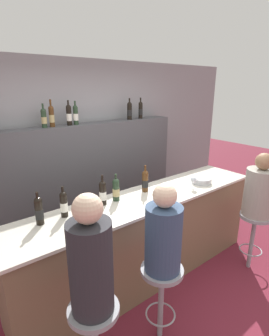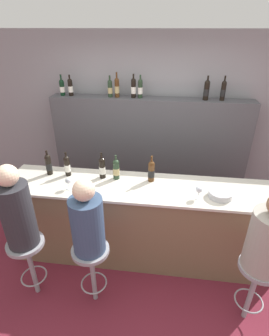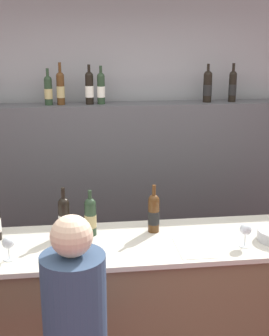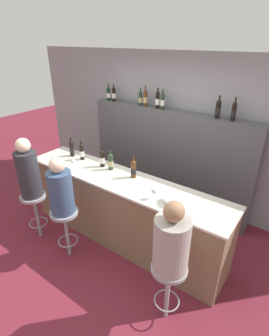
# 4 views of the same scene
# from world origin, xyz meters

# --- Properties ---
(ground_plane) EXTENTS (16.00, 16.00, 0.00)m
(ground_plane) POSITION_xyz_m (0.00, 0.00, 0.00)
(ground_plane) COLOR maroon
(wall_back) EXTENTS (6.40, 0.05, 2.60)m
(wall_back) POSITION_xyz_m (0.00, 1.82, 1.30)
(wall_back) COLOR gray
(wall_back) RESTS_ON ground_plane
(bar_counter) EXTENTS (3.14, 0.65, 1.04)m
(bar_counter) POSITION_xyz_m (0.00, 0.31, 0.52)
(bar_counter) COLOR brown
(bar_counter) RESTS_ON ground_plane
(back_bar_cabinet) EXTENTS (2.94, 0.28, 1.72)m
(back_bar_cabinet) POSITION_xyz_m (0.00, 1.60, 0.86)
(back_bar_cabinet) COLOR #4C4C51
(back_bar_cabinet) RESTS_ON ground_plane
(wine_bottle_counter_0) EXTENTS (0.07, 0.07, 0.31)m
(wine_bottle_counter_0) POSITION_xyz_m (-1.12, 0.44, 1.18)
(wine_bottle_counter_0) COLOR black
(wine_bottle_counter_0) RESTS_ON bar_counter
(wine_bottle_counter_1) EXTENTS (0.07, 0.07, 0.30)m
(wine_bottle_counter_1) POSITION_xyz_m (-0.89, 0.44, 1.17)
(wine_bottle_counter_1) COLOR black
(wine_bottle_counter_1) RESTS_ON bar_counter
(wine_bottle_counter_2) EXTENTS (0.07, 0.07, 0.32)m
(wine_bottle_counter_2) POSITION_xyz_m (-0.47, 0.44, 1.18)
(wine_bottle_counter_2) COLOR black
(wine_bottle_counter_2) RESTS_ON bar_counter
(wine_bottle_counter_3) EXTENTS (0.08, 0.08, 0.30)m
(wine_bottle_counter_3) POSITION_xyz_m (-0.30, 0.44, 1.17)
(wine_bottle_counter_3) COLOR #233823
(wine_bottle_counter_3) RESTS_ON bar_counter
(wine_bottle_counter_4) EXTENTS (0.08, 0.08, 0.32)m
(wine_bottle_counter_4) POSITION_xyz_m (0.11, 0.44, 1.17)
(wine_bottle_counter_4) COLOR #4C2D14
(wine_bottle_counter_4) RESTS_ON bar_counter
(wine_bottle_backbar_0) EXTENTS (0.07, 0.07, 0.30)m
(wine_bottle_backbar_0) POSITION_xyz_m (-1.31, 1.60, 1.84)
(wine_bottle_backbar_0) COLOR black
(wine_bottle_backbar_0) RESTS_ON back_bar_cabinet
(wine_bottle_backbar_1) EXTENTS (0.07, 0.07, 0.30)m
(wine_bottle_backbar_1) POSITION_xyz_m (-1.18, 1.60, 1.84)
(wine_bottle_backbar_1) COLOR black
(wine_bottle_backbar_1) RESTS_ON back_bar_cabinet
(wine_bottle_backbar_2) EXTENTS (0.07, 0.07, 0.30)m
(wine_bottle_backbar_2) POSITION_xyz_m (-0.59, 1.60, 1.84)
(wine_bottle_backbar_2) COLOR #233823
(wine_bottle_backbar_2) RESTS_ON back_bar_cabinet
(wine_bottle_backbar_3) EXTENTS (0.07, 0.07, 0.35)m
(wine_bottle_backbar_3) POSITION_xyz_m (-0.49, 1.60, 1.86)
(wine_bottle_backbar_3) COLOR #4C2D14
(wine_bottle_backbar_3) RESTS_ON back_bar_cabinet
(wine_bottle_backbar_4) EXTENTS (0.07, 0.07, 0.33)m
(wine_bottle_backbar_4) POSITION_xyz_m (-0.25, 1.60, 1.86)
(wine_bottle_backbar_4) COLOR black
(wine_bottle_backbar_4) RESTS_ON back_bar_cabinet
(wine_bottle_backbar_5) EXTENTS (0.07, 0.07, 0.32)m
(wine_bottle_backbar_5) POSITION_xyz_m (-0.15, 1.60, 1.85)
(wine_bottle_backbar_5) COLOR #233823
(wine_bottle_backbar_5) RESTS_ON back_bar_cabinet
(wine_bottle_backbar_6) EXTENTS (0.08, 0.08, 0.33)m
(wine_bottle_backbar_6) POSITION_xyz_m (0.76, 1.60, 1.86)
(wine_bottle_backbar_6) COLOR black
(wine_bottle_backbar_6) RESTS_ON back_bar_cabinet
(wine_bottle_backbar_7) EXTENTS (0.07, 0.07, 0.33)m
(wine_bottle_backbar_7) POSITION_xyz_m (0.98, 1.60, 1.85)
(wine_bottle_backbar_7) COLOR black
(wine_bottle_backbar_7) RESTS_ON back_bar_cabinet
(wine_glass_0) EXTENTS (0.07, 0.07, 0.14)m
(wine_glass_0) POSITION_xyz_m (-0.78, 0.16, 1.14)
(wine_glass_0) COLOR silver
(wine_glass_0) RESTS_ON bar_counter
(wine_glass_1) EXTENTS (0.07, 0.07, 0.14)m
(wine_glass_1) POSITION_xyz_m (0.62, 0.16, 1.15)
(wine_glass_1) COLOR silver
(wine_glass_1) RESTS_ON bar_counter
(metal_bowl) EXTENTS (0.25, 0.25, 0.07)m
(metal_bowl) POSITION_xyz_m (0.85, 0.21, 1.08)
(metal_bowl) COLOR #B7B7BC
(metal_bowl) RESTS_ON bar_counter
(tasting_menu) EXTENTS (0.21, 0.30, 0.00)m
(tasting_menu) POSITION_xyz_m (0.31, 0.17, 1.05)
(tasting_menu) COLOR white
(tasting_menu) RESTS_ON bar_counter
(bar_stool_left) EXTENTS (0.37, 0.37, 0.74)m
(bar_stool_left) POSITION_xyz_m (-1.08, -0.39, 0.57)
(bar_stool_left) COLOR gray
(bar_stool_left) RESTS_ON ground_plane
(guest_seated_left) EXTENTS (0.30, 0.30, 0.86)m
(guest_seated_left) POSITION_xyz_m (-1.08, -0.39, 1.12)
(guest_seated_left) COLOR #28282D
(guest_seated_left) RESTS_ON bar_stool_left
(bar_stool_middle) EXTENTS (0.37, 0.37, 0.74)m
(bar_stool_middle) POSITION_xyz_m (-0.41, -0.39, 0.57)
(bar_stool_middle) COLOR gray
(bar_stool_middle) RESTS_ON ground_plane
(guest_seated_middle) EXTENTS (0.31, 0.31, 0.77)m
(guest_seated_middle) POSITION_xyz_m (-0.41, -0.39, 1.07)
(guest_seated_middle) COLOR #334766
(guest_seated_middle) RESTS_ON bar_stool_middle
(bar_stool_right) EXTENTS (0.37, 0.37, 0.74)m
(bar_stool_right) POSITION_xyz_m (1.16, -0.39, 0.57)
(bar_stool_right) COLOR gray
(bar_stool_right) RESTS_ON ground_plane
(guest_seated_right) EXTENTS (0.35, 0.35, 0.77)m
(guest_seated_right) POSITION_xyz_m (1.16, -0.39, 1.06)
(guest_seated_right) COLOR gray
(guest_seated_right) RESTS_ON bar_stool_right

